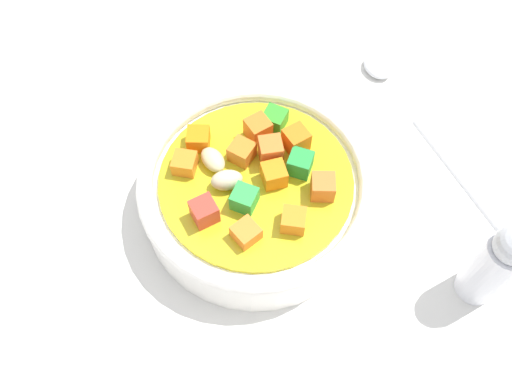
{
  "coord_description": "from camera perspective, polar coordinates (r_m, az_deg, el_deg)",
  "views": [
    {
      "loc": [
        0.81,
        -21.16,
        39.26
      ],
      "look_at": [
        0.0,
        0.0,
        2.16
      ],
      "focal_mm": 38.72,
      "sensor_mm": 36.0,
      "label": 1
    }
  ],
  "objects": [
    {
      "name": "ground_plane",
      "position": [
        0.45,
        0.0,
        -1.97
      ],
      "size": [
        140.0,
        140.0,
        2.0
      ],
      "primitive_type": "cube",
      "color": "silver"
    },
    {
      "name": "soup_bowl_main",
      "position": [
        0.42,
        -0.01,
        0.29
      ],
      "size": [
        17.9,
        17.9,
        6.02
      ],
      "color": "white",
      "rests_on": "ground_plane"
    },
    {
      "name": "spoon",
      "position": [
        0.51,
        16.48,
        7.16
      ],
      "size": [
        11.14,
        19.09,
        1.04
      ],
      "rotation": [
        0.0,
        0.0,
        2.06
      ],
      "color": "silver",
      "rests_on": "ground_plane"
    },
    {
      "name": "pepper_shaker",
      "position": [
        0.41,
        23.52,
        -6.89
      ],
      "size": [
        2.92,
        2.92,
        8.82
      ],
      "color": "silver",
      "rests_on": "ground_plane"
    }
  ]
}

